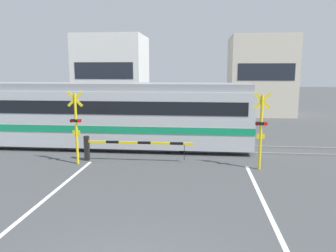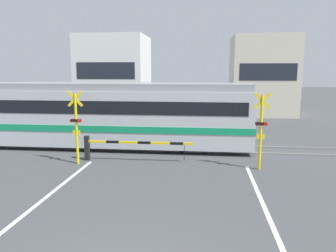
# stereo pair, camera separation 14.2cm
# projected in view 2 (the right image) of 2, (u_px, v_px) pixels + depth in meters

# --- Properties ---
(rail_track_near) EXTENTS (50.00, 0.10, 0.08)m
(rail_track_near) POSITION_uv_depth(u_px,v_px,m) (172.00, 151.00, 16.39)
(rail_track_near) COLOR gray
(rail_track_near) RESTS_ON ground_plane
(rail_track_far) EXTENTS (50.00, 0.10, 0.08)m
(rail_track_far) POSITION_uv_depth(u_px,v_px,m) (174.00, 145.00, 17.80)
(rail_track_far) COLOR gray
(rail_track_far) RESTS_ON ground_plane
(road_stripe_left) EXTENTS (0.14, 12.64, 0.01)m
(road_stripe_left) POSITION_uv_depth(u_px,v_px,m) (6.00, 229.00, 8.40)
(road_stripe_left) COLOR white
(road_stripe_left) RESTS_ON ground_plane
(road_stripe_right) EXTENTS (0.14, 12.64, 0.01)m
(road_stripe_right) POSITION_uv_depth(u_px,v_px,m) (280.00, 245.00, 7.65)
(road_stripe_right) COLOR white
(road_stripe_right) RESTS_ON ground_plane
(commuter_train) EXTENTS (18.03, 2.84, 3.39)m
(commuter_train) POSITION_uv_depth(u_px,v_px,m) (79.00, 113.00, 17.35)
(commuter_train) COLOR #B7BCC1
(commuter_train) RESTS_ON ground_plane
(crossing_barrier_near) EXTENTS (4.90, 0.20, 1.12)m
(crossing_barrier_near) POSITION_uv_depth(u_px,v_px,m) (117.00, 145.00, 14.64)
(crossing_barrier_near) COLOR black
(crossing_barrier_near) RESTS_ON ground_plane
(crossing_barrier_far) EXTENTS (4.90, 0.20, 1.12)m
(crossing_barrier_far) POSITION_uv_depth(u_px,v_px,m) (216.00, 126.00, 19.54)
(crossing_barrier_far) COLOR black
(crossing_barrier_far) RESTS_ON ground_plane
(crossing_signal_left) EXTENTS (0.68, 0.15, 3.18)m
(crossing_signal_left) POSITION_uv_depth(u_px,v_px,m) (76.00, 124.00, 14.03)
(crossing_signal_left) COLOR yellow
(crossing_signal_left) RESTS_ON ground_plane
(crossing_signal_right) EXTENTS (0.68, 0.15, 3.18)m
(crossing_signal_right) POSITION_uv_depth(u_px,v_px,m) (261.00, 128.00, 13.18)
(crossing_signal_right) COLOR yellow
(crossing_signal_right) RESTS_ON ground_plane
(pedestrian) EXTENTS (0.38, 0.23, 1.77)m
(pedestrian) POSITION_uv_depth(u_px,v_px,m) (196.00, 114.00, 22.80)
(pedestrian) COLOR brown
(pedestrian) RESTS_ON ground_plane
(building_left_of_street) EXTENTS (6.28, 5.77, 7.30)m
(building_left_of_street) POSITION_uv_depth(u_px,v_px,m) (114.00, 74.00, 31.71)
(building_left_of_street) COLOR white
(building_left_of_street) RESTS_ON ground_plane
(building_right_of_street) EXTENTS (5.60, 5.77, 7.11)m
(building_right_of_street) POSITION_uv_depth(u_px,v_px,m) (262.00, 76.00, 30.19)
(building_right_of_street) COLOR beige
(building_right_of_street) RESTS_ON ground_plane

